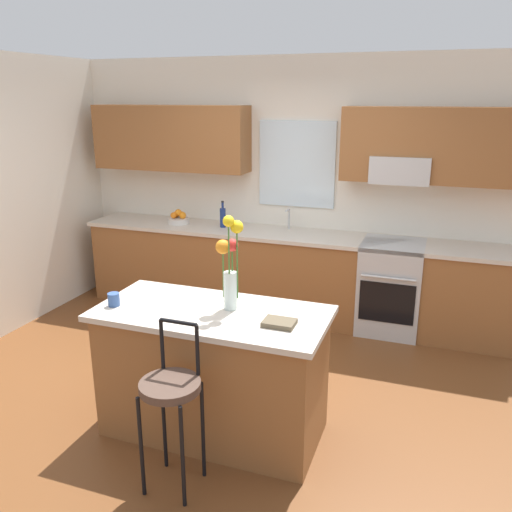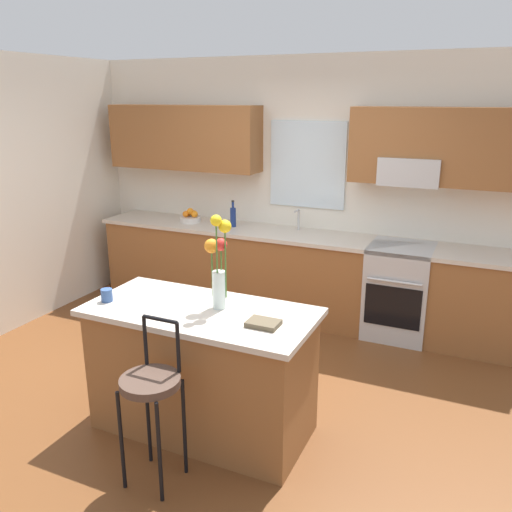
{
  "view_description": "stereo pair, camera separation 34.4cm",
  "coord_description": "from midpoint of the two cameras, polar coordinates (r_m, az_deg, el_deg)",
  "views": [
    {
      "loc": [
        1.49,
        -3.46,
        2.29
      ],
      "look_at": [
        0.06,
        0.55,
        1.0
      ],
      "focal_mm": 37.08,
      "sensor_mm": 36.0,
      "label": 1
    },
    {
      "loc": [
        1.81,
        -3.34,
        2.29
      ],
      "look_at": [
        0.06,
        0.55,
        1.0
      ],
      "focal_mm": 37.08,
      "sensor_mm": 36.0,
      "label": 2
    }
  ],
  "objects": [
    {
      "name": "ground_plane",
      "position": [
        4.42,
        -5.49,
        -14.46
      ],
      "size": [
        14.0,
        14.0,
        0.0
      ],
      "primitive_type": "plane",
      "color": "brown"
    },
    {
      "name": "back_wall_assembly",
      "position": [
        5.68,
        2.84,
        8.95
      ],
      "size": [
        5.6,
        0.5,
        2.7
      ],
      "color": "silver",
      "rests_on": "ground"
    },
    {
      "name": "counter_run",
      "position": [
        5.66,
        1.65,
        -1.96
      ],
      "size": [
        4.56,
        0.64,
        0.92
      ],
      "color": "brown",
      "rests_on": "ground"
    },
    {
      "name": "sink_faucet",
      "position": [
        5.65,
        1.79,
        4.25
      ],
      "size": [
        0.02,
        0.13,
        0.23
      ],
      "color": "#B7BABC",
      "rests_on": "counter_run"
    },
    {
      "name": "oven_range",
      "position": [
        5.43,
        12.55,
        -3.3
      ],
      "size": [
        0.6,
        0.64,
        0.92
      ],
      "color": "#B7BABC",
      "rests_on": "ground"
    },
    {
      "name": "kitchen_island",
      "position": [
        3.77,
        -7.33,
        -12.33
      ],
      "size": [
        1.56,
        0.75,
        0.92
      ],
      "color": "brown",
      "rests_on": "ground"
    },
    {
      "name": "bar_stool_near",
      "position": [
        3.24,
        -12.27,
        -14.3
      ],
      "size": [
        0.36,
        0.36,
        1.04
      ],
      "color": "black",
      "rests_on": "ground"
    },
    {
      "name": "flower_vase",
      "position": [
        3.48,
        -5.68,
        -0.7
      ],
      "size": [
        0.19,
        0.15,
        0.65
      ],
      "color": "silver",
      "rests_on": "kitchen_island"
    },
    {
      "name": "mug_ceramic",
      "position": [
        3.78,
        -17.64,
        -4.53
      ],
      "size": [
        0.08,
        0.08,
        0.09
      ],
      "primitive_type": "cylinder",
      "color": "#33518C",
      "rests_on": "kitchen_island"
    },
    {
      "name": "cookbook",
      "position": [
        3.32,
        -0.46,
        -7.27
      ],
      "size": [
        0.2,
        0.15,
        0.03
      ],
      "primitive_type": "cube",
      "color": "brown",
      "rests_on": "kitchen_island"
    },
    {
      "name": "fruit_bowl_oranges",
      "position": [
        6.03,
        -9.97,
        3.99
      ],
      "size": [
        0.24,
        0.24,
        0.16
      ],
      "color": "silver",
      "rests_on": "counter_run"
    },
    {
      "name": "bottle_olive_oil",
      "position": [
        5.77,
        -5.31,
        4.2
      ],
      "size": [
        0.06,
        0.06,
        0.29
      ],
      "color": "navy",
      "rests_on": "counter_run"
    }
  ]
}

